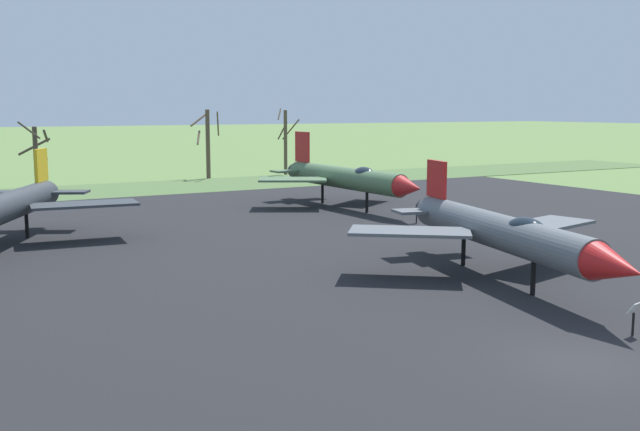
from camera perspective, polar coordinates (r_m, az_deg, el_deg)
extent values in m
plane|color=#607F42|center=(22.65, 19.31, -10.75)|extent=(600.00, 600.00, 0.00)
cube|color=black|center=(35.85, -1.69, -3.28)|extent=(74.26, 57.15, 0.05)
cube|color=#506C3B|center=(68.06, -15.37, 1.92)|extent=(134.26, 12.00, 0.06)
cylinder|color=#33383D|center=(41.35, -23.09, 0.60)|extent=(7.19, 12.36, 1.51)
cylinder|color=black|center=(47.77, -20.29, 1.70)|extent=(1.31, 1.21, 1.06)
cube|color=#33383D|center=(41.99, -17.74, 0.82)|extent=(5.74, 2.96, 0.14)
cube|color=yellow|center=(46.70, -20.75, 3.66)|extent=(1.01, 1.78, 1.94)
cube|color=#33383D|center=(47.28, -22.36, 1.66)|extent=(2.72, 2.31, 0.14)
cube|color=#33383D|center=(46.38, -18.93, 1.72)|extent=(2.72, 2.31, 0.14)
cylinder|color=black|center=(44.23, -21.71, -0.77)|extent=(0.20, 0.20, 1.41)
cylinder|color=#4C6B47|center=(53.46, 1.85, 2.93)|extent=(1.95, 13.52, 1.56)
cone|color=#B21E1E|center=(47.15, 7.00, 2.15)|extent=(1.49, 2.14, 1.43)
cylinder|color=black|center=(59.48, -1.85, 3.47)|extent=(1.11, 0.89, 1.09)
ellipsoid|color=#19232D|center=(51.27, 3.43, 3.17)|extent=(1.15, 2.16, 1.08)
cube|color=#4C6B47|center=(53.39, -2.11, 2.80)|extent=(5.62, 4.85, 0.15)
cube|color=#4C6B47|center=(56.75, 3.56, 3.11)|extent=(5.62, 5.01, 0.15)
cube|color=#B21E1E|center=(58.47, -1.38, 5.32)|extent=(0.25, 2.01, 2.38)
cube|color=#4C6B47|center=(57.88, -2.60, 3.45)|extent=(2.29, 1.52, 0.15)
cube|color=#4C6B47|center=(59.30, -0.15, 3.57)|extent=(2.29, 1.52, 0.15)
cylinder|color=black|center=(51.18, 3.64, 0.98)|extent=(0.21, 0.21, 1.45)
cylinder|color=black|center=(56.12, 0.19, 1.64)|extent=(0.21, 0.21, 1.45)
cylinder|color=black|center=(46.81, 7.47, -0.16)|extent=(0.08, 0.08, 0.79)
cube|color=white|center=(46.73, 7.48, 0.52)|extent=(0.61, 0.36, 0.36)
cylinder|color=#565B60|center=(31.80, 13.48, -1.15)|extent=(4.19, 12.85, 1.48)
cone|color=red|center=(25.70, 22.03, -3.75)|extent=(1.82, 2.51, 1.36)
cylinder|color=black|center=(37.66, 8.31, 0.43)|extent=(1.19, 1.02, 1.04)
ellipsoid|color=#19232D|center=(29.87, 15.65, -1.04)|extent=(1.01, 1.90, 0.95)
cube|color=#565B60|center=(31.62, 6.96, -1.24)|extent=(5.48, 4.98, 0.14)
cube|color=#565B60|center=(34.79, 16.91, -0.67)|extent=(5.50, 3.43, 0.14)
cube|color=red|center=(36.62, 9.00, 2.79)|extent=(0.57, 1.86, 1.82)
cube|color=#565B60|center=(36.25, 7.26, 0.32)|extent=(2.08, 1.74, 0.14)
cube|color=#565B60|center=(37.31, 10.64, 0.47)|extent=(2.08, 1.74, 0.14)
cylinder|color=black|center=(29.72, 16.14, -4.72)|extent=(0.20, 0.20, 1.38)
cylinder|color=black|center=(34.46, 11.02, -2.77)|extent=(0.20, 0.20, 1.38)
cylinder|color=black|center=(25.68, 23.03, -7.79)|extent=(0.08, 0.08, 0.78)
cube|color=white|center=(25.53, 23.10, -6.58)|extent=(0.51, 0.35, 0.36)
cylinder|color=#42382D|center=(69.30, -21.09, 4.09)|extent=(0.41, 0.41, 5.64)
cylinder|color=#42382D|center=(69.07, -20.43, 5.78)|extent=(0.77, 1.90, 1.16)
cylinder|color=#42382D|center=(70.58, -21.22, 4.99)|extent=(2.80, 0.43, 1.58)
cylinder|color=#42382D|center=(69.16, -20.48, 4.40)|extent=(0.70, 1.63, 1.06)
cylinder|color=#42382D|center=(68.34, -21.58, 6.15)|extent=(1.72, 1.32, 1.53)
cylinder|color=brown|center=(76.94, -8.65, 5.46)|extent=(0.44, 0.44, 7.10)
cylinder|color=brown|center=(77.01, -9.37, 5.96)|extent=(1.08, 1.89, 1.44)
cylinder|color=brown|center=(77.61, -9.38, 7.28)|extent=(2.23, 1.42, 1.32)
cylinder|color=brown|center=(76.82, -7.90, 7.04)|extent=(1.03, 2.10, 2.55)
cylinder|color=brown|center=(80.95, -2.68, 5.65)|extent=(0.38, 0.38, 7.03)
cylinder|color=brown|center=(81.00, -3.15, 7.83)|extent=(0.99, 1.19, 1.26)
cylinder|color=brown|center=(81.81, -2.26, 6.67)|extent=(1.27, 2.06, 2.32)
cylinder|color=brown|center=(81.39, -2.91, 6.56)|extent=(1.31, 0.31, 1.96)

